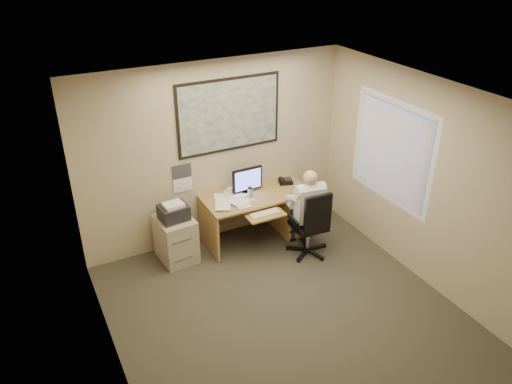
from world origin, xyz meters
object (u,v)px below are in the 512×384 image
desk (275,207)px  filing_cabinet (176,235)px  person (308,213)px  office_chair (310,236)px

desk → filing_cabinet: (-1.60, 0.01, -0.05)m
filing_cabinet → person: 1.90m
office_chair → filing_cabinet: bearing=159.0°
office_chair → person: bearing=94.6°
desk → person: size_ratio=1.23×
desk → office_chair: desk is taller
filing_cabinet → person: person is taller
desk → office_chair: 0.79m
desk → filing_cabinet: bearing=179.6°
filing_cabinet → person: (1.75, -0.69, 0.26)m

